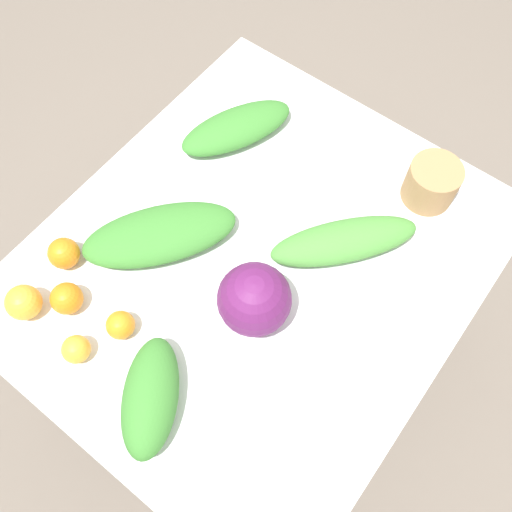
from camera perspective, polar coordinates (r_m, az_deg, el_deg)
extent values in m
plane|color=#70665B|center=(2.11, 0.00, -9.45)|extent=(8.00, 8.00, 0.00)
cube|color=silver|center=(1.42, 0.00, -0.63)|extent=(1.15, 0.99, 0.03)
cylinder|color=brown|center=(2.10, -0.93, 11.53)|extent=(0.06, 0.06, 0.73)
cylinder|color=brown|center=(1.84, -21.32, -9.82)|extent=(0.06, 0.06, 0.73)
cylinder|color=brown|center=(1.93, 19.93, -1.61)|extent=(0.06, 0.06, 0.73)
sphere|color=#601E5B|center=(1.27, -0.17, -4.35)|extent=(0.17, 0.17, 0.17)
cylinder|color=#A87F51|center=(1.51, 17.15, 7.00)|extent=(0.13, 0.13, 0.11)
ellipsoid|color=#3D8433|center=(1.26, -10.50, -13.68)|extent=(0.28, 0.24, 0.10)
ellipsoid|color=#3D8433|center=(1.58, -1.96, 12.69)|extent=(0.34, 0.25, 0.07)
ellipsoid|color=#3D8433|center=(1.41, -9.60, 2.13)|extent=(0.40, 0.36, 0.07)
ellipsoid|color=#4C933D|center=(1.40, 8.80, 1.49)|extent=(0.36, 0.32, 0.07)
sphere|color=#F9A833|center=(1.42, -22.22, -4.31)|extent=(0.08, 0.08, 0.08)
sphere|color=orange|center=(1.44, -18.66, 0.26)|extent=(0.08, 0.08, 0.08)
sphere|color=orange|center=(1.39, -18.41, -4.05)|extent=(0.08, 0.08, 0.08)
sphere|color=#F9A833|center=(1.34, -17.55, -8.88)|extent=(0.06, 0.06, 0.06)
sphere|color=orange|center=(1.34, -13.40, -6.73)|extent=(0.07, 0.07, 0.07)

